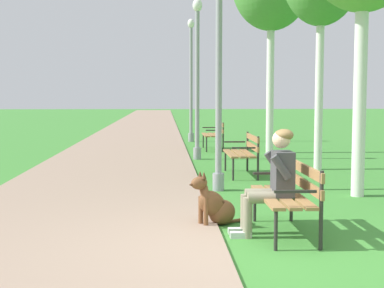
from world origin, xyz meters
TOP-DOWN VIEW (x-y plane):
  - ground_plane at (0.00, 0.00)m, footprint 120.00×120.00m
  - paved_path at (-2.06, 24.00)m, footprint 3.56×60.00m
  - park_bench_near at (0.54, 0.77)m, footprint 0.55×1.50m
  - park_bench_mid at (0.69, 5.64)m, footprint 0.55×1.50m
  - park_bench_far at (0.58, 11.03)m, footprint 0.55×1.50m
  - person_seated_on_near_bench at (0.33, 0.72)m, footprint 0.74×0.49m
  - dog_brown at (-0.30, 1.25)m, footprint 0.76×0.50m
  - lamp_post_near at (-0.01, 3.84)m, footprint 0.24×0.24m
  - lamp_post_mid at (-0.09, 8.56)m, footprint 0.24×0.24m
  - lamp_post_far at (0.01, 14.02)m, footprint 0.24×0.24m

SIDE VIEW (x-z plane):
  - ground_plane at x=0.00m, z-range 0.00..0.00m
  - paved_path at x=-2.06m, z-range 0.00..0.04m
  - dog_brown at x=-0.30m, z-range -0.09..0.61m
  - park_bench_near at x=0.54m, z-range 0.09..0.94m
  - park_bench_mid at x=0.69m, z-range 0.09..0.94m
  - park_bench_far at x=0.58m, z-range 0.09..0.94m
  - person_seated_on_near_bench at x=0.33m, z-range 0.06..1.31m
  - lamp_post_mid at x=-0.09m, z-range 0.07..4.10m
  - lamp_post_near at x=-0.01m, z-range 0.07..4.26m
  - lamp_post_far at x=0.01m, z-range 0.07..4.35m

